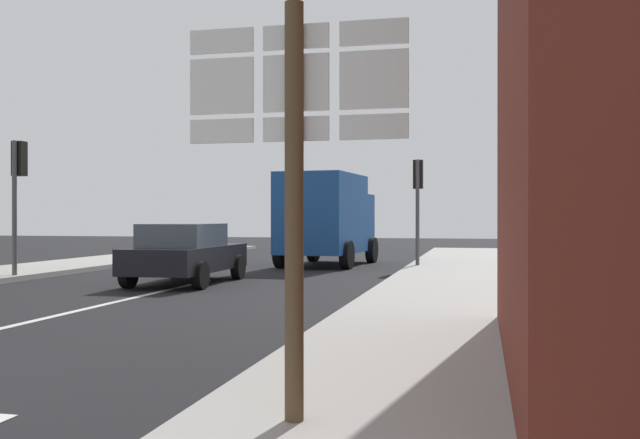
{
  "coord_description": "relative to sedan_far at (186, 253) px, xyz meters",
  "views": [
    {
      "loc": [
        6.82,
        -4.99,
        1.63
      ],
      "look_at": [
        3.13,
        11.21,
        1.58
      ],
      "focal_mm": 39.77,
      "sensor_mm": 36.0,
      "label": 1
    }
  ],
  "objects": [
    {
      "name": "sedan_far",
      "position": [
        0.0,
        0.0,
        0.0
      ],
      "size": [
        2.04,
        4.23,
        1.47
      ],
      "color": "black",
      "rests_on": "ground"
    },
    {
      "name": "ground_plane",
      "position": [
        0.24,
        -1.18,
        -0.76
      ],
      "size": [
        80.0,
        80.0,
        0.0
      ],
      "primitive_type": "plane",
      "color": "black"
    },
    {
      "name": "route_sign_post",
      "position": [
        5.73,
        -11.15,
        1.24
      ],
      "size": [
        1.66,
        0.14,
        3.2
      ],
      "color": "brown",
      "rests_on": "ground"
    },
    {
      "name": "delivery_truck",
      "position": [
        1.99,
        7.15,
        0.89
      ],
      "size": [
        2.81,
        5.15,
        3.05
      ],
      "color": "#19478C",
      "rests_on": "ground"
    },
    {
      "name": "lane_centre_stripe",
      "position": [
        0.24,
        -5.18,
        -0.75
      ],
      "size": [
        0.16,
        12.0,
        0.01
      ],
      "primitive_type": "cube",
      "color": "silver",
      "rests_on": "ground"
    },
    {
      "name": "traffic_light_near_left",
      "position": [
        -4.64,
        -0.04,
        1.91
      ],
      "size": [
        0.3,
        0.49,
        3.6
      ],
      "color": "#47474C",
      "rests_on": "ground"
    },
    {
      "name": "sidewalk_right",
      "position": [
        6.36,
        -3.18,
        -0.69
      ],
      "size": [
        3.07,
        44.0,
        0.14
      ],
      "primitive_type": "cube",
      "color": "#9E9B96",
      "rests_on": "ground"
    },
    {
      "name": "traffic_light_far_right",
      "position": [
        5.13,
        6.14,
        1.78
      ],
      "size": [
        0.3,
        0.49,
        3.43
      ],
      "color": "#47474C",
      "rests_on": "ground"
    }
  ]
}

